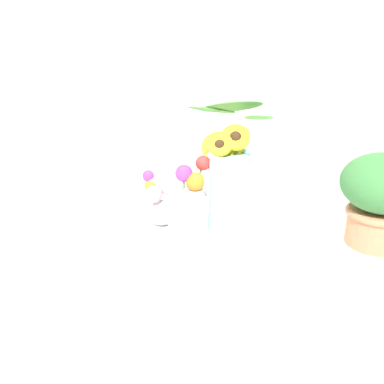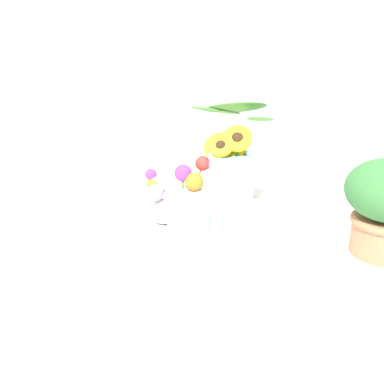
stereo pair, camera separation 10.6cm
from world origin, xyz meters
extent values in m
plane|color=white|center=(0.00, 0.00, 0.00)|extent=(6.00, 6.00, 0.00)
cylinder|color=white|center=(0.04, 0.10, 0.01)|extent=(0.42, 0.42, 0.02)
cylinder|color=#9ED1D6|center=(0.13, 0.10, 0.12)|extent=(0.11, 0.11, 0.19)
torus|color=#9ED1D6|center=(0.13, 0.10, 0.22)|extent=(0.11, 0.11, 0.01)
cylinder|color=#4C8438|center=(0.12, 0.13, 0.14)|extent=(0.02, 0.04, 0.17)
cylinder|color=yellow|center=(0.13, 0.14, 0.22)|extent=(0.06, 0.05, 0.05)
sphere|color=#382314|center=(0.13, 0.14, 0.22)|extent=(0.03, 0.03, 0.03)
cylinder|color=#4C8438|center=(0.11, 0.13, 0.14)|extent=(0.03, 0.05, 0.16)
cylinder|color=yellow|center=(0.10, 0.15, 0.22)|extent=(0.09, 0.07, 0.07)
sphere|color=#382314|center=(0.10, 0.15, 0.22)|extent=(0.04, 0.04, 0.04)
cylinder|color=#4C8438|center=(0.12, 0.10, 0.15)|extent=(0.04, 0.05, 0.16)
cylinder|color=yellow|center=(0.10, 0.12, 0.24)|extent=(0.07, 0.05, 0.06)
sphere|color=#382314|center=(0.10, 0.12, 0.24)|extent=(0.03, 0.03, 0.03)
cylinder|color=#4C8438|center=(0.15, 0.11, 0.16)|extent=(0.02, 0.05, 0.18)
cylinder|color=yellow|center=(0.14, 0.14, 0.25)|extent=(0.07, 0.06, 0.06)
sphere|color=#382314|center=(0.14, 0.14, 0.25)|extent=(0.03, 0.03, 0.03)
ellipsoid|color=#477F38|center=(0.08, 0.18, 0.31)|extent=(0.14, 0.12, 0.04)
ellipsoid|color=#477F38|center=(0.13, 0.17, 0.32)|extent=(0.15, 0.07, 0.06)
ellipsoid|color=#477F38|center=(0.19, 0.12, 0.30)|extent=(0.09, 0.12, 0.04)
cylinder|color=white|center=(0.03, 0.06, 0.08)|extent=(0.08, 0.08, 0.12)
cylinder|color=#568E42|center=(0.02, 0.07, 0.11)|extent=(0.01, 0.02, 0.13)
sphere|color=purple|center=(0.02, 0.08, 0.18)|extent=(0.04, 0.04, 0.04)
cylinder|color=#568E42|center=(0.04, 0.08, 0.13)|extent=(0.04, 0.04, 0.14)
sphere|color=red|center=(0.06, 0.09, 0.20)|extent=(0.03, 0.03, 0.03)
cylinder|color=#568E42|center=(0.04, 0.08, 0.11)|extent=(0.02, 0.01, 0.09)
sphere|color=yellow|center=(0.05, 0.09, 0.15)|extent=(0.02, 0.02, 0.02)
cylinder|color=#568E42|center=(0.04, 0.06, 0.11)|extent=(0.03, 0.01, 0.10)
sphere|color=orange|center=(0.05, 0.07, 0.16)|extent=(0.04, 0.04, 0.04)
sphere|color=white|center=(-0.04, 0.14, 0.06)|extent=(0.07, 0.07, 0.07)
cylinder|color=white|center=(-0.04, 0.14, 0.10)|extent=(0.03, 0.03, 0.02)
cylinder|color=#427533|center=(-0.05, 0.12, 0.08)|extent=(0.01, 0.03, 0.07)
sphere|color=pink|center=(-0.06, 0.11, 0.12)|extent=(0.04, 0.04, 0.04)
cylinder|color=#427533|center=(-0.03, 0.14, 0.09)|extent=(0.01, 0.01, 0.07)
sphere|color=pink|center=(-0.03, 0.14, 0.12)|extent=(0.03, 0.03, 0.03)
cylinder|color=#427533|center=(-0.06, 0.14, 0.09)|extent=(0.02, 0.02, 0.09)
sphere|color=orange|center=(-0.06, 0.13, 0.13)|extent=(0.03, 0.03, 0.03)
cylinder|color=#427533|center=(-0.05, 0.14, 0.10)|extent=(0.02, 0.01, 0.08)
sphere|color=white|center=(-0.06, 0.14, 0.14)|extent=(0.03, 0.03, 0.03)
cylinder|color=#427533|center=(-0.06, 0.13, 0.10)|extent=(0.02, 0.01, 0.10)
sphere|color=purple|center=(-0.07, 0.14, 0.15)|extent=(0.03, 0.03, 0.03)
cylinder|color=#B7704C|center=(0.48, 0.09, 0.05)|extent=(0.14, 0.14, 0.09)
torus|color=#B7704C|center=(0.48, 0.09, 0.08)|extent=(0.15, 0.15, 0.02)
ellipsoid|color=#336B33|center=(0.48, 0.09, 0.16)|extent=(0.20, 0.20, 0.14)
camera|label=1|loc=(0.06, -0.89, 0.50)|focal=42.00mm
camera|label=2|loc=(0.17, -0.89, 0.50)|focal=42.00mm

